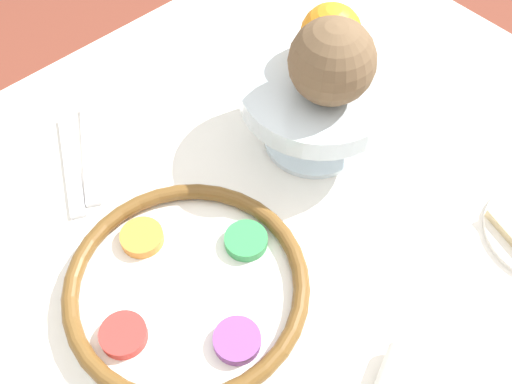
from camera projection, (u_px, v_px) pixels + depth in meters
dining_table at (255, 364)px, 1.06m from camera, size 1.19×0.94×0.78m
seder_plate at (187, 287)px, 0.70m from camera, size 0.29×0.29×0.03m
fruit_stand at (318, 98)px, 0.78m from camera, size 0.21×0.21×0.11m
orange_fruit at (331, 34)px, 0.76m from camera, size 0.08×0.08×0.08m
coconut at (332, 62)px, 0.71m from camera, size 0.11×0.11×0.11m
fork_left at (72, 165)px, 0.82m from camera, size 0.10×0.17×0.01m
fork_right at (90, 154)px, 0.83m from camera, size 0.11×0.16×0.01m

